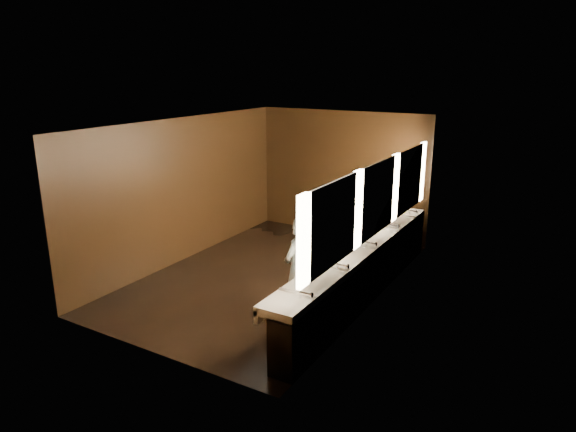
# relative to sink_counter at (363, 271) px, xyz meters

# --- Properties ---
(floor) EXTENTS (6.00, 6.00, 0.00)m
(floor) POSITION_rel_sink_counter_xyz_m (-1.79, 0.00, -0.50)
(floor) COLOR black
(floor) RESTS_ON ground
(ceiling) EXTENTS (4.00, 6.00, 0.02)m
(ceiling) POSITION_rel_sink_counter_xyz_m (-1.79, 0.00, 2.30)
(ceiling) COLOR #2D2D2B
(ceiling) RESTS_ON wall_back
(wall_back) EXTENTS (4.00, 0.02, 2.80)m
(wall_back) POSITION_rel_sink_counter_xyz_m (-1.79, 3.00, 0.90)
(wall_back) COLOR black
(wall_back) RESTS_ON floor
(wall_front) EXTENTS (4.00, 0.02, 2.80)m
(wall_front) POSITION_rel_sink_counter_xyz_m (-1.79, -3.00, 0.90)
(wall_front) COLOR black
(wall_front) RESTS_ON floor
(wall_left) EXTENTS (0.02, 6.00, 2.80)m
(wall_left) POSITION_rel_sink_counter_xyz_m (-3.79, 0.00, 0.90)
(wall_left) COLOR black
(wall_left) RESTS_ON floor
(wall_right) EXTENTS (0.02, 6.00, 2.80)m
(wall_right) POSITION_rel_sink_counter_xyz_m (0.21, 0.00, 0.90)
(wall_right) COLOR black
(wall_right) RESTS_ON floor
(sink_counter) EXTENTS (0.55, 5.40, 1.01)m
(sink_counter) POSITION_rel_sink_counter_xyz_m (0.00, 0.00, 0.00)
(sink_counter) COLOR black
(sink_counter) RESTS_ON floor
(mirror_band) EXTENTS (0.06, 5.03, 1.15)m
(mirror_band) POSITION_rel_sink_counter_xyz_m (0.19, -0.00, 1.25)
(mirror_band) COLOR #FEE4B9
(mirror_band) RESTS_ON wall_right
(person) EXTENTS (0.46, 0.63, 1.59)m
(person) POSITION_rel_sink_counter_xyz_m (-0.60, -1.10, 0.30)
(person) COLOR #98C8E2
(person) RESTS_ON floor
(trash_bin) EXTENTS (0.43, 0.43, 0.52)m
(trash_bin) POSITION_rel_sink_counter_xyz_m (-0.22, -1.13, -0.24)
(trash_bin) COLOR black
(trash_bin) RESTS_ON floor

